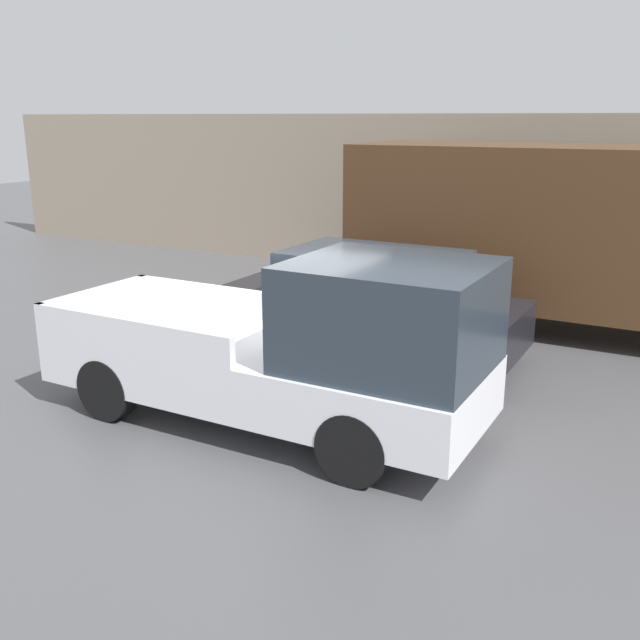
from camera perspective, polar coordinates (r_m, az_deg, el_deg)
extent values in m
plane|color=#4C4C4F|center=(9.74, -4.14, -5.70)|extent=(60.00, 60.00, 0.00)
cube|color=gray|center=(16.45, 11.25, 9.52)|extent=(28.00, 0.15, 3.66)
cube|color=silver|center=(8.60, -4.80, -3.88)|extent=(5.40, 1.93, 0.65)
cube|color=#28333D|center=(7.57, 5.68, 0.41)|extent=(2.05, 1.81, 1.13)
cube|color=silver|center=(9.84, -7.85, 1.65)|extent=(2.97, 0.10, 0.36)
cube|color=silver|center=(8.51, -15.16, -1.05)|extent=(2.97, 0.10, 0.36)
cube|color=silver|center=(10.12, -17.51, 1.44)|extent=(0.10, 1.93, 0.36)
cylinder|color=black|center=(8.69, 7.69, -5.78)|extent=(0.78, 0.26, 0.78)
cylinder|color=black|center=(7.26, 2.73, -10.17)|extent=(0.78, 0.26, 0.78)
cylinder|color=black|center=(10.29, -9.97, -2.40)|extent=(0.78, 0.26, 0.78)
cylinder|color=black|center=(9.11, -16.61, -5.28)|extent=(0.78, 0.26, 0.78)
cube|color=black|center=(10.98, 3.62, 0.28)|extent=(4.74, 1.94, 0.66)
cube|color=#28333D|center=(10.76, 4.37, 3.66)|extent=(2.61, 1.71, 0.70)
cylinder|color=black|center=(11.35, 12.22, -1.00)|extent=(0.69, 0.22, 0.69)
cylinder|color=black|center=(9.77, 9.21, -3.64)|extent=(0.69, 0.22, 0.69)
cylinder|color=black|center=(12.46, -0.79, 0.88)|extent=(0.69, 0.22, 0.69)
cylinder|color=black|center=(11.03, -5.28, -1.19)|extent=(0.69, 0.22, 0.69)
cube|color=#472D19|center=(13.02, 18.06, 7.24)|extent=(6.80, 2.57, 2.67)
cylinder|color=black|center=(14.66, 13.20, 3.29)|extent=(0.96, 0.30, 0.96)
cylinder|color=black|center=(12.52, 10.29, 1.32)|extent=(0.96, 0.30, 0.96)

